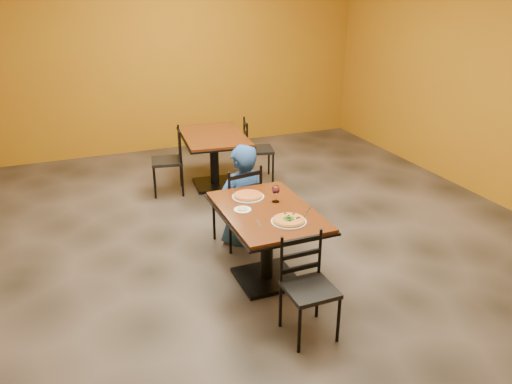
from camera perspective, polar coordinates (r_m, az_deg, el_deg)
name	(u,v)px	position (r m, az deg, el deg)	size (l,w,h in m)	color
floor	(248,256)	(5.32, -0.91, -7.26)	(7.00, 8.00, 0.01)	black
wall_back	(159,60)	(8.54, -10.97, 14.57)	(7.00, 0.01, 3.00)	#A45E12
table_main	(267,228)	(4.64, 1.27, -4.18)	(0.83, 1.23, 0.75)	#57250D
table_second	(214,148)	(6.93, -4.82, 5.04)	(0.96, 1.33, 0.75)	#57250D
chair_main_near	(310,290)	(4.04, 6.18, -11.05)	(0.38, 0.38, 0.84)	black
chair_main_far	(237,204)	(5.38, -2.20, -1.36)	(0.42, 0.42, 0.92)	black
chair_second_left	(167,161)	(6.82, -10.13, 3.46)	(0.40, 0.40, 0.89)	black
chair_second_right	(258,150)	(7.18, 0.28, 4.82)	(0.40, 0.40, 0.89)	black
diner	(242,194)	(5.40, -1.64, -0.17)	(0.57, 0.37, 1.11)	navy
plate_main	(289,222)	(4.33, 3.76, -3.38)	(0.31, 0.31, 0.01)	white
pizza_main	(289,220)	(4.32, 3.77, -3.19)	(0.28, 0.28, 0.02)	#8F330A
plate_far	(248,197)	(4.81, -0.91, -0.54)	(0.31, 0.31, 0.01)	white
pizza_far	(248,195)	(4.81, -0.91, -0.37)	(0.28, 0.28, 0.02)	orange
side_plate	(243,210)	(4.54, -1.54, -2.04)	(0.16, 0.16, 0.01)	white
dip	(243,209)	(4.54, -1.54, -1.94)	(0.09, 0.09, 0.01)	tan
wine_glass	(276,193)	(4.68, 2.26, -0.12)	(0.08, 0.08, 0.18)	white
fork	(259,223)	(4.30, 0.35, -3.57)	(0.01, 0.19, 0.00)	silver
knife	(307,212)	(4.53, 5.89, -2.24)	(0.01, 0.21, 0.00)	silver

